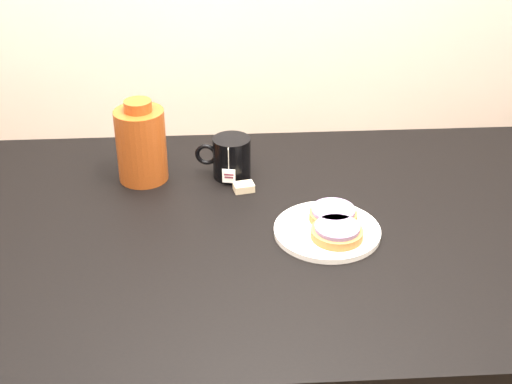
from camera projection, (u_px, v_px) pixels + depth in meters
table at (279, 258)px, 1.53m from camera, size 1.40×0.90×0.75m
plate at (327, 230)px, 1.46m from camera, size 0.22×0.22×0.02m
bagel_back at (333, 214)px, 1.48m from camera, size 0.10×0.10×0.03m
bagel_front at (337, 232)px, 1.42m from camera, size 0.12×0.12×0.03m
mug at (231, 157)px, 1.65m from camera, size 0.14×0.10×0.10m
teabag_pouch at (244, 187)px, 1.61m from camera, size 0.05×0.04×0.02m
bagel_package at (141, 144)px, 1.62m from camera, size 0.13×0.13×0.19m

